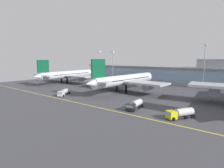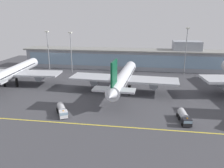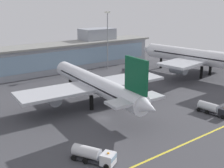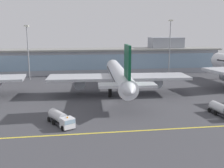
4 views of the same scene
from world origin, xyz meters
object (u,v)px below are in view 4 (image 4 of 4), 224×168
Objects in this scene: fuel_tanker_truck at (224,111)px; apron_light_mast_east at (170,40)px; apron_light_mast_centre at (28,44)px; airliner_near_right at (119,76)px; service_truck_far at (61,119)px.

apron_light_mast_east is at bearing 166.24° from fuel_tanker_truck.
apron_light_mast_east is (62.68, 4.34, 1.46)m from apron_light_mast_centre.
apron_light_mast_centre is (-32.78, 31.06, 8.68)m from airliner_near_right.
apron_light_mast_centre is at bearing -142.12° from fuel_tanker_truck.
service_truck_far is at bearing -95.22° from fuel_tanker_truck.
apron_light_mast_centre is 0.90× the size of apron_light_mast_east.
fuel_tanker_truck is 1.02× the size of service_truck_far.
service_truck_far is (-38.87, -0.45, 0.00)m from fuel_tanker_truck.
airliner_near_right reaches higher than fuel_tanker_truck.
apron_light_mast_east is at bearing -36.60° from airliner_near_right.
apron_light_mast_centre is (-15.39, 57.09, 13.43)m from service_truck_far.
fuel_tanker_truck is at bearing -97.87° from apron_light_mast_east.
service_truck_far is at bearing -74.92° from apron_light_mast_centre.
service_truck_far is 0.40× the size of apron_light_mast_centre.
fuel_tanker_truck is 0.41× the size of apron_light_mast_centre.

